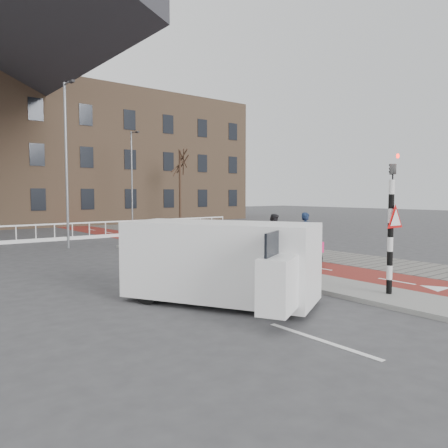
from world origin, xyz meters
TOP-DOWN VIEW (x-y plane):
  - ground at (0.00, 0.00)m, footprint 120.00×120.00m
  - bike_lane at (1.50, 10.00)m, footprint 2.50×60.00m
  - sidewalk at (4.30, 10.00)m, footprint 3.00×60.00m
  - curb_island at (-0.70, 4.00)m, footprint 1.80×16.00m
  - traffic_signal at (-0.60, -2.02)m, footprint 0.80×0.80m
  - bollard at (-0.73, 2.17)m, footprint 0.12×0.12m
  - cyclist_near at (1.84, 2.87)m, footprint 0.92×1.94m
  - cyclist_far at (1.36, 4.03)m, footprint 1.12×1.77m
  - van at (-4.24, 0.30)m, footprint 3.80×4.88m
  - railing at (-5.00, 17.00)m, footprint 28.00×0.10m
  - tree_right at (9.49, 23.46)m, footprint 0.21×0.21m
  - streetlight_near at (-3.50, 13.29)m, footprint 0.12×0.12m
  - streetlight_right at (4.88, 23.19)m, footprint 0.12×0.12m

SIDE VIEW (x-z plane):
  - ground at x=0.00m, z-range 0.00..0.00m
  - bike_lane at x=1.50m, z-range 0.00..0.01m
  - sidewalk at x=4.30m, z-range 0.00..0.01m
  - curb_island at x=-0.70m, z-range 0.00..0.12m
  - railing at x=-5.00m, z-range -0.19..0.80m
  - bollard at x=-0.73m, z-range 0.12..0.93m
  - cyclist_near at x=1.84m, z-range -0.31..1.63m
  - cyclist_far at x=1.36m, z-range -0.15..1.71m
  - van at x=-4.24m, z-range 0.05..2.02m
  - traffic_signal at x=-0.60m, z-range 0.15..3.83m
  - tree_right at x=9.49m, z-range 0.00..6.27m
  - streetlight_right at x=4.88m, z-range 0.00..7.43m
  - streetlight_near at x=-3.50m, z-range 0.00..7.92m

